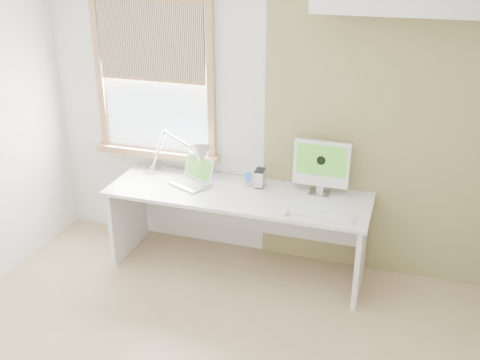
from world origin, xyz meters
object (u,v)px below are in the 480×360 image
at_px(laptop, 194,177).
at_px(external_drive, 260,178).
at_px(desk_lamp, 191,156).
at_px(imac, 321,165).
at_px(desk, 240,210).

bearing_deg(laptop, external_drive, 11.37).
bearing_deg(desk_lamp, imac, 1.93).
bearing_deg(external_drive, laptop, -168.63).
bearing_deg(imac, external_drive, -177.39).
xyz_separation_m(desk_lamp, laptop, (0.06, -0.10, -0.16)).
relative_size(desk, imac, 4.77).
height_order(desk_lamp, external_drive, desk_lamp).
xyz_separation_m(desk, external_drive, (0.14, 0.12, 0.27)).
xyz_separation_m(desk, desk_lamp, (-0.48, 0.10, 0.41)).
bearing_deg(desk, imac, 12.19).
xyz_separation_m(desk, imac, (0.65, 0.14, 0.45)).
relative_size(external_drive, imac, 0.34).
height_order(external_drive, imac, imac).
height_order(desk, external_drive, external_drive).
distance_m(laptop, imac, 1.10).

